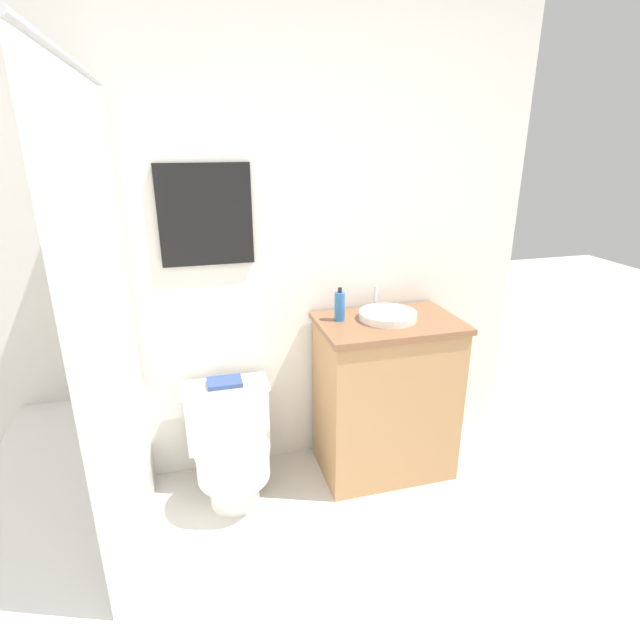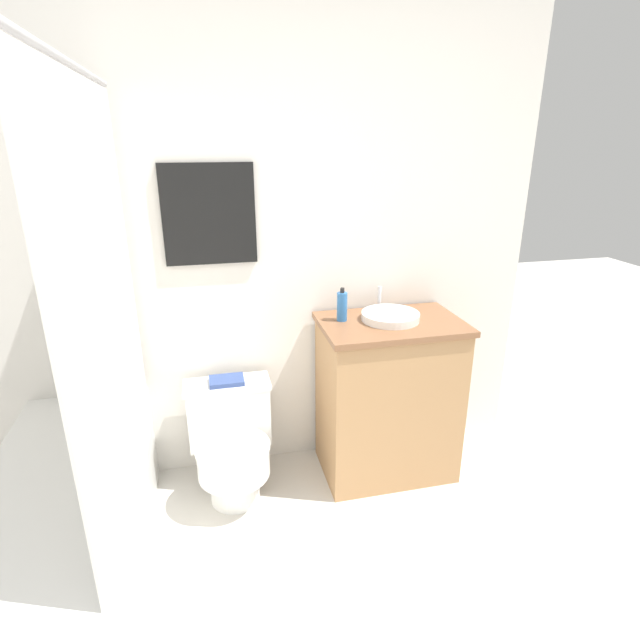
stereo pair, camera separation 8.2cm
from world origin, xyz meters
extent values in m
cube|color=white|center=(0.00, 2.07, 1.25)|extent=(3.19, 0.05, 2.50)
cube|color=black|center=(-0.14, 2.03, 1.41)|extent=(0.44, 0.02, 0.48)
cube|color=beige|center=(-0.14, 2.03, 1.41)|extent=(0.41, 0.01, 0.45)
cube|color=white|center=(-0.81, 1.33, 0.26)|extent=(0.57, 1.42, 0.52)
cube|color=silver|center=(-0.53, 1.33, 1.12)|extent=(0.01, 1.30, 1.66)
cylinder|color=#B7B7BC|center=(-0.53, 1.33, 1.97)|extent=(0.02, 1.30, 0.02)
cylinder|color=white|center=(-0.12, 1.71, 0.09)|extent=(0.25, 0.25, 0.19)
cylinder|color=white|center=(-0.12, 1.67, 0.26)|extent=(0.35, 0.35, 0.14)
cylinder|color=white|center=(-0.12, 1.67, 0.34)|extent=(0.37, 0.37, 0.02)
cube|color=white|center=(-0.12, 1.90, 0.39)|extent=(0.42, 0.18, 0.33)
cube|color=white|center=(-0.12, 1.90, 0.57)|extent=(0.44, 0.19, 0.02)
cube|color=#AD7F51|center=(0.73, 1.79, 0.43)|extent=(0.70, 0.45, 0.85)
cube|color=brown|center=(0.73, 1.79, 0.87)|extent=(0.73, 0.48, 0.03)
cylinder|color=white|center=(0.73, 1.81, 0.90)|extent=(0.30, 0.30, 0.04)
cylinder|color=silver|center=(0.73, 1.98, 0.95)|extent=(0.02, 0.02, 0.13)
cylinder|color=#2D6BB2|center=(0.48, 1.86, 0.96)|extent=(0.05, 0.05, 0.15)
cylinder|color=black|center=(0.48, 1.86, 1.04)|extent=(0.02, 0.02, 0.02)
cube|color=#33477F|center=(-0.12, 1.90, 0.59)|extent=(0.18, 0.12, 0.02)
camera|label=1|loc=(-0.26, -0.43, 1.76)|focal=28.00mm
camera|label=2|loc=(-0.18, -0.45, 1.76)|focal=28.00mm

